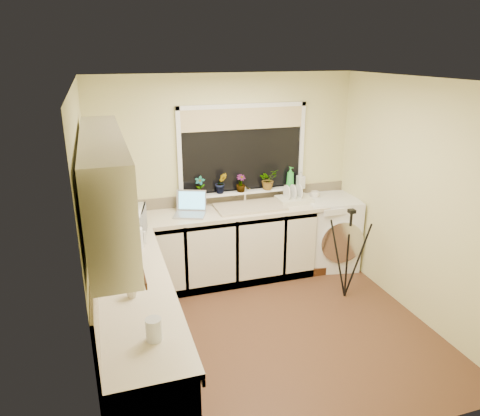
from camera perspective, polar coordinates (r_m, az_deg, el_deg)
name	(u,v)px	position (r m, az deg, el deg)	size (l,w,h in m)	color
floor	(269,331)	(4.73, 3.68, -15.26)	(3.20, 3.20, 0.00)	#4F2C1F
ceiling	(275,80)	(3.90, 4.47, 15.85)	(3.20, 3.20, 0.00)	white
wall_back	(227,177)	(5.51, -1.72, 3.99)	(3.20, 3.20, 0.00)	beige
wall_front	(360,298)	(2.96, 14.99, -10.97)	(3.20, 3.20, 0.00)	beige
wall_left	(90,239)	(3.90, -18.45, -3.69)	(3.00, 3.00, 0.00)	beige
wall_right	(417,201)	(4.96, 21.50, 0.83)	(3.00, 3.00, 0.00)	beige
base_cabinet_back	(208,249)	(5.43, -4.06, -5.22)	(2.55, 0.60, 0.86)	silver
base_cabinet_left	(138,335)	(4.01, -12.76, -15.41)	(0.54, 2.40, 0.86)	silver
worktop_back	(234,211)	(5.34, -0.79, -0.39)	(3.20, 0.60, 0.04)	beige
worktop_left	(134,287)	(3.77, -13.27, -9.77)	(0.60, 2.40, 0.04)	beige
upper_cabinet	(106,184)	(3.28, -16.68, 2.89)	(0.28, 1.90, 0.70)	silver
splashback_left	(94,265)	(3.66, -18.07, -6.88)	(0.02, 2.40, 0.45)	beige
splashback_back	(227,197)	(5.58, -1.66, 1.43)	(3.20, 0.02, 0.14)	beige
window_glass	(242,150)	(5.48, 0.32, 7.40)	(1.50, 0.02, 1.00)	black
window_blind	(243,119)	(5.39, 0.41, 11.25)	(1.50, 0.02, 0.25)	tan
windowsill	(244,192)	(5.56, 0.48, 2.09)	(1.60, 0.14, 0.03)	white
sink	(250,207)	(5.39, 1.24, 0.16)	(0.82, 0.46, 0.03)	tan
faucet	(245,194)	(5.52, 0.65, 1.79)	(0.03, 0.03, 0.24)	silver
washing_machine	(329,231)	(5.97, 11.27, -2.93)	(0.65, 0.63, 0.92)	white
laptop	(190,208)	(5.21, -6.31, 0.00)	(0.43, 0.41, 0.26)	#94939B
kettle	(136,239)	(4.40, -13.10, -3.79)	(0.14, 0.14, 0.19)	silver
dish_rack	(294,200)	(5.63, 6.88, 1.05)	(0.41, 0.31, 0.06)	beige
tripod	(348,254)	(5.20, 13.54, -5.71)	(0.51, 0.51, 1.06)	black
glass_jug	(154,329)	(3.06, -10.87, -14.90)	(0.11, 0.11, 0.16)	silver
steel_jar	(131,278)	(3.78, -13.69, -8.57)	(0.07, 0.07, 0.10)	silver
microwave	(127,224)	(4.64, -14.19, -1.98)	(0.52, 0.35, 0.29)	silver
plant_a	(200,186)	(5.35, -5.09, 2.79)	(0.12, 0.08, 0.24)	#999999
plant_b	(221,183)	(5.42, -2.40, 3.19)	(0.14, 0.11, 0.26)	#999999
plant_c	(241,183)	(5.48, 0.11, 3.16)	(0.12, 0.12, 0.22)	#999999
plant_d	(268,179)	(5.59, 3.57, 3.65)	(0.23, 0.20, 0.25)	#999999
soap_bottle_green	(290,177)	(5.73, 6.40, 3.96)	(0.10, 0.10, 0.25)	green
soap_bottle_clear	(301,179)	(5.76, 7.72, 3.72)	(0.09, 0.09, 0.20)	#999999
cup_back	(315,195)	(5.80, 9.47, 1.64)	(0.12, 0.12, 0.09)	silver
cup_left	(132,292)	(3.58, -13.59, -10.30)	(0.10, 0.10, 0.09)	beige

